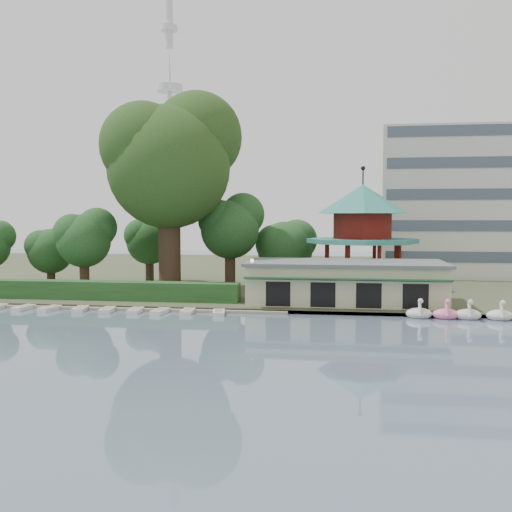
% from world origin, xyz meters
% --- Properties ---
extents(ground_plane, '(220.00, 220.00, 0.00)m').
position_xyz_m(ground_plane, '(0.00, 0.00, 0.00)').
color(ground_plane, slate).
rests_on(ground_plane, ground).
extents(shore, '(220.00, 70.00, 0.40)m').
position_xyz_m(shore, '(0.00, 52.00, 0.20)').
color(shore, '#424930').
rests_on(shore, ground).
extents(embankment, '(220.00, 0.60, 0.30)m').
position_xyz_m(embankment, '(0.00, 17.30, 0.15)').
color(embankment, gray).
rests_on(embankment, ground).
extents(dock, '(34.00, 1.60, 0.24)m').
position_xyz_m(dock, '(-12.00, 17.20, 0.12)').
color(dock, gray).
rests_on(dock, ground).
extents(boathouse, '(18.60, 9.39, 3.90)m').
position_xyz_m(boathouse, '(10.00, 21.97, 2.37)').
color(boathouse, '#C2BF92').
rests_on(boathouse, shore).
extents(pavilion, '(12.40, 12.40, 13.50)m').
position_xyz_m(pavilion, '(12.00, 32.00, 7.48)').
color(pavilion, '#C2BF92').
rests_on(pavilion, shore).
extents(office_building, '(38.00, 18.00, 20.00)m').
position_xyz_m(office_building, '(32.67, 49.00, 9.73)').
color(office_building, silver).
rests_on(office_building, shore).
extents(broadcast_tower, '(8.00, 8.00, 96.00)m').
position_xyz_m(broadcast_tower, '(-42.00, 140.00, 33.98)').
color(broadcast_tower, silver).
rests_on(broadcast_tower, ground).
extents(hedge, '(30.00, 2.00, 1.80)m').
position_xyz_m(hedge, '(-15.00, 20.50, 1.30)').
color(hedge, '#245023').
rests_on(hedge, shore).
extents(lamp_post, '(0.36, 0.36, 4.28)m').
position_xyz_m(lamp_post, '(1.50, 19.00, 3.34)').
color(lamp_post, black).
rests_on(lamp_post, shore).
extents(big_tree, '(14.74, 13.74, 22.04)m').
position_xyz_m(big_tree, '(-8.82, 28.22, 15.05)').
color(big_tree, '#3A281C').
rests_on(big_tree, shore).
extents(small_trees, '(39.44, 16.42, 10.92)m').
position_xyz_m(small_trees, '(-10.44, 32.01, 6.02)').
color(small_trees, '#3A281C').
rests_on(small_trees, shore).
extents(moored_rowboats, '(27.61, 2.67, 0.36)m').
position_xyz_m(moored_rowboats, '(-13.97, 15.78, 0.18)').
color(moored_rowboats, silver).
rests_on(moored_rowboats, ground).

